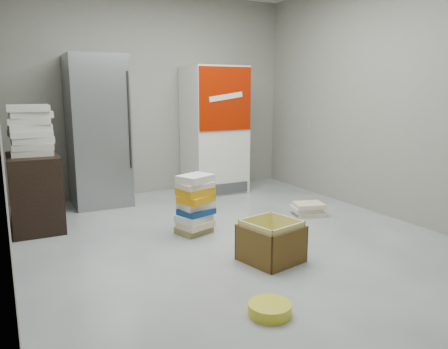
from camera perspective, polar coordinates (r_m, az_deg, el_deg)
name	(u,v)px	position (r m, az deg, el deg)	size (l,w,h in m)	color
ground	(240,242)	(4.34, 2.10, -8.83)	(5.00, 5.00, 0.00)	#B5B5B1
room_shell	(241,53)	(4.09, 2.29, 15.57)	(4.04, 5.04, 2.82)	gray
steel_fridge	(98,131)	(5.82, -16.16, 5.44)	(0.70, 0.72, 1.90)	gray
coke_cooler	(214,130)	(6.34, -1.28, 5.88)	(0.80, 0.73, 1.80)	silver
wood_shelf	(35,192)	(5.08, -23.44, -2.09)	(0.50, 0.80, 0.80)	black
supply_box_stack	(30,130)	(4.99, -23.95, 5.34)	(0.44, 0.44, 0.52)	beige
phonebook_stack_main	(195,204)	(4.52, -3.78, -3.93)	(0.43, 0.39, 0.62)	olive
phonebook_stack_side	(308,209)	(5.31, 10.91, -4.43)	(0.43, 0.38, 0.15)	beige
cardboard_box	(271,244)	(3.87, 6.16, -9.04)	(0.54, 0.54, 0.36)	yellow
bucket_lid	(270,309)	(3.05, 5.99, -17.05)	(0.29, 0.29, 0.08)	yellow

